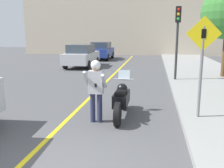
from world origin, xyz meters
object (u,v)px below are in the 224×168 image
object	(u,v)px
motorcycle	(121,100)
crossing_sign	(202,58)
traffic_light	(178,29)
parked_car_blue	(102,51)
parked_car_silver	(82,55)
person_biker	(96,85)

from	to	relation	value
motorcycle	crossing_sign	xyz separation A→B (m)	(2.17, -0.09, 1.28)
traffic_light	parked_car_blue	bearing A→B (deg)	119.60
crossing_sign	motorcycle	bearing A→B (deg)	177.63
motorcycle	parked_car_silver	size ratio (longest dim) A/B	0.53
person_biker	parked_car_silver	distance (m)	12.07
person_biker	traffic_light	size ratio (longest dim) A/B	0.48
traffic_light	parked_car_blue	size ratio (longest dim) A/B	0.85
person_biker	parked_car_blue	bearing A→B (deg)	101.52
crossing_sign	parked_car_blue	world-z (taller)	crossing_sign
motorcycle	traffic_light	size ratio (longest dim) A/B	0.62
person_biker	parked_car_silver	bearing A→B (deg)	108.39
motorcycle	traffic_light	distance (m)	6.53
traffic_light	parked_car_blue	distance (m)	12.57
person_biker	traffic_light	bearing A→B (deg)	67.71
traffic_light	parked_car_silver	xyz separation A→B (m)	(-6.44, 5.04, -1.80)
traffic_light	parked_car_silver	bearing A→B (deg)	141.97
parked_car_silver	parked_car_blue	distance (m)	5.79
motorcycle	traffic_light	bearing A→B (deg)	71.13
crossing_sign	parked_car_silver	bearing A→B (deg)	121.10
parked_car_blue	motorcycle	bearing A→B (deg)	-76.02
motorcycle	parked_car_blue	size ratio (longest dim) A/B	0.53
motorcycle	person_biker	xyz separation A→B (m)	(-0.63, -0.58, 0.55)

